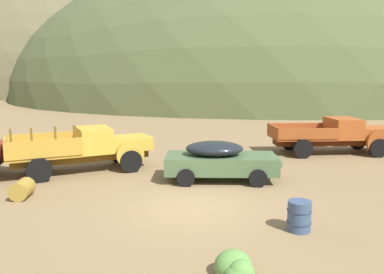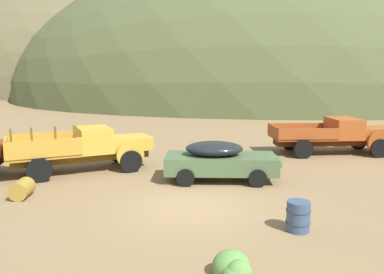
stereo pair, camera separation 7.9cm
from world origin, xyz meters
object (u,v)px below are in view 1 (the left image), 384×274
object	(u,v)px
oil_drum_by_truck	(299,216)
car_weathered_green	(224,160)
oil_drum_tipped	(22,189)
truck_oxide_orange	(341,135)
truck_faded_yellow	(92,148)

from	to	relation	value
oil_drum_by_truck	car_weathered_green	bearing A→B (deg)	99.79
oil_drum_tipped	truck_oxide_orange	bearing A→B (deg)	20.17
truck_faded_yellow	oil_drum_tipped	distance (m)	4.08
truck_oxide_orange	oil_drum_by_truck	world-z (taller)	truck_oxide_orange
truck_oxide_orange	oil_drum_tipped	xyz separation A→B (m)	(-14.63, -5.37, -0.68)
oil_drum_by_truck	oil_drum_tipped	xyz separation A→B (m)	(-8.18, 3.92, -0.10)
truck_oxide_orange	oil_drum_tipped	world-z (taller)	truck_oxide_orange
truck_oxide_orange	truck_faded_yellow	bearing A→B (deg)	-166.61
truck_faded_yellow	car_weathered_green	bearing A→B (deg)	-40.16
truck_faded_yellow	oil_drum_by_truck	xyz separation A→B (m)	(6.23, -7.44, -0.58)
truck_faded_yellow	oil_drum_by_truck	distance (m)	9.72
truck_faded_yellow	oil_drum_by_truck	world-z (taller)	truck_faded_yellow
car_weathered_green	truck_oxide_orange	world-z (taller)	truck_oxide_orange
truck_oxide_orange	car_weathered_green	bearing A→B (deg)	-145.18
truck_faded_yellow	oil_drum_tipped	size ratio (longest dim) A/B	6.90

